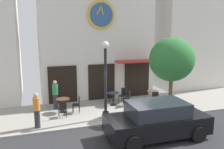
{
  "coord_description": "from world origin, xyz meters",
  "views": [
    {
      "loc": [
        -4.18,
        -10.49,
        4.54
      ],
      "look_at": [
        0.04,
        2.16,
        2.02
      ],
      "focal_mm": 38.88,
      "sensor_mm": 36.0,
      "label": 1
    }
  ],
  "objects_px": {
    "cafe_chair_mid_row": "(128,97)",
    "pedestrian_orange": "(37,110)",
    "street_tree": "(172,60)",
    "cafe_table_center": "(153,95)",
    "cafe_table_leftmost": "(113,96)",
    "parked_car_black": "(157,120)",
    "cafe_chair_near_tree": "(110,93)",
    "cafe_chair_outer": "(78,103)",
    "cafe_chair_corner": "(123,94)",
    "cafe_chair_left_end": "(62,108)",
    "pedestrian_green": "(55,94)",
    "cafe_chair_under_awning": "(155,98)",
    "street_lamp": "(105,80)",
    "cafe_table_rightmost": "(63,102)"
  },
  "relations": [
    {
      "from": "cafe_table_leftmost",
      "to": "cafe_chair_corner",
      "type": "distance_m",
      "value": 0.84
    },
    {
      "from": "cafe_chair_mid_row",
      "to": "pedestrian_orange",
      "type": "height_order",
      "value": "pedestrian_orange"
    },
    {
      "from": "cafe_table_center",
      "to": "cafe_chair_corner",
      "type": "distance_m",
      "value": 1.83
    },
    {
      "from": "cafe_chair_corner",
      "to": "cafe_table_center",
      "type": "bearing_deg",
      "value": -18.32
    },
    {
      "from": "street_lamp",
      "to": "cafe_chair_outer",
      "type": "bearing_deg",
      "value": 132.19
    },
    {
      "from": "cafe_chair_corner",
      "to": "parked_car_black",
      "type": "height_order",
      "value": "parked_car_black"
    },
    {
      "from": "cafe_table_leftmost",
      "to": "parked_car_black",
      "type": "relative_size",
      "value": 0.18
    },
    {
      "from": "pedestrian_orange",
      "to": "parked_car_black",
      "type": "distance_m",
      "value": 5.45
    },
    {
      "from": "pedestrian_orange",
      "to": "pedestrian_green",
      "type": "distance_m",
      "value": 2.72
    },
    {
      "from": "cafe_chair_under_awning",
      "to": "cafe_table_rightmost",
      "type": "bearing_deg",
      "value": 172.58
    },
    {
      "from": "cafe_chair_under_awning",
      "to": "street_tree",
      "type": "bearing_deg",
      "value": -78.87
    },
    {
      "from": "street_lamp",
      "to": "street_tree",
      "type": "distance_m",
      "value": 3.71
    },
    {
      "from": "cafe_chair_mid_row",
      "to": "cafe_chair_near_tree",
      "type": "distance_m",
      "value": 1.44
    },
    {
      "from": "street_tree",
      "to": "cafe_chair_near_tree",
      "type": "bearing_deg",
      "value": 127.75
    },
    {
      "from": "pedestrian_green",
      "to": "cafe_chair_under_awning",
      "type": "bearing_deg",
      "value": -13.98
    },
    {
      "from": "pedestrian_green",
      "to": "street_tree",
      "type": "bearing_deg",
      "value": -24.39
    },
    {
      "from": "cafe_table_rightmost",
      "to": "cafe_table_leftmost",
      "type": "xyz_separation_m",
      "value": [
        3.02,
        0.31,
        0.0
      ]
    },
    {
      "from": "street_lamp",
      "to": "pedestrian_orange",
      "type": "distance_m",
      "value": 3.54
    },
    {
      "from": "cafe_table_center",
      "to": "cafe_chair_under_awning",
      "type": "bearing_deg",
      "value": -108.77
    },
    {
      "from": "parked_car_black",
      "to": "cafe_table_rightmost",
      "type": "bearing_deg",
      "value": 126.96
    },
    {
      "from": "cafe_chair_mid_row",
      "to": "pedestrian_green",
      "type": "xyz_separation_m",
      "value": [
        -4.14,
        0.79,
        0.33
      ]
    },
    {
      "from": "pedestrian_green",
      "to": "cafe_table_leftmost",
      "type": "bearing_deg",
      "value": -6.72
    },
    {
      "from": "cafe_chair_left_end",
      "to": "pedestrian_green",
      "type": "bearing_deg",
      "value": 97.21
    },
    {
      "from": "cafe_chair_left_end",
      "to": "pedestrian_green",
      "type": "height_order",
      "value": "pedestrian_green"
    },
    {
      "from": "cafe_table_rightmost",
      "to": "cafe_chair_mid_row",
      "type": "distance_m",
      "value": 3.81
    },
    {
      "from": "cafe_table_center",
      "to": "cafe_chair_near_tree",
      "type": "bearing_deg",
      "value": 155.44
    },
    {
      "from": "street_tree",
      "to": "cafe_chair_left_end",
      "type": "distance_m",
      "value": 6.25
    },
    {
      "from": "cafe_chair_near_tree",
      "to": "cafe_chair_outer",
      "type": "bearing_deg",
      "value": -147.38
    },
    {
      "from": "cafe_table_leftmost",
      "to": "cafe_chair_under_awning",
      "type": "distance_m",
      "value": 2.47
    },
    {
      "from": "pedestrian_orange",
      "to": "parked_car_black",
      "type": "relative_size",
      "value": 0.39
    },
    {
      "from": "cafe_chair_corner",
      "to": "cafe_chair_near_tree",
      "type": "relative_size",
      "value": 1.0
    },
    {
      "from": "pedestrian_orange",
      "to": "pedestrian_green",
      "type": "bearing_deg",
      "value": 66.62
    },
    {
      "from": "street_lamp",
      "to": "cafe_chair_under_awning",
      "type": "bearing_deg",
      "value": 16.32
    },
    {
      "from": "cafe_chair_outer",
      "to": "pedestrian_green",
      "type": "bearing_deg",
      "value": 135.64
    },
    {
      "from": "cafe_chair_near_tree",
      "to": "cafe_table_center",
      "type": "bearing_deg",
      "value": -24.56
    },
    {
      "from": "street_tree",
      "to": "cafe_table_center",
      "type": "height_order",
      "value": "street_tree"
    },
    {
      "from": "cafe_table_leftmost",
      "to": "street_tree",
      "type": "bearing_deg",
      "value": -42.09
    },
    {
      "from": "cafe_table_rightmost",
      "to": "cafe_chair_mid_row",
      "type": "relative_size",
      "value": 0.86
    },
    {
      "from": "cafe_chair_corner",
      "to": "street_tree",
      "type": "bearing_deg",
      "value": -56.25
    },
    {
      "from": "cafe_chair_mid_row",
      "to": "pedestrian_orange",
      "type": "distance_m",
      "value": 5.5
    },
    {
      "from": "pedestrian_green",
      "to": "pedestrian_orange",
      "type": "bearing_deg",
      "value": -113.38
    },
    {
      "from": "street_lamp",
      "to": "cafe_chair_near_tree",
      "type": "distance_m",
      "value": 3.41
    },
    {
      "from": "street_tree",
      "to": "cafe_chair_under_awning",
      "type": "relative_size",
      "value": 4.57
    },
    {
      "from": "cafe_chair_mid_row",
      "to": "pedestrian_green",
      "type": "distance_m",
      "value": 4.23
    },
    {
      "from": "cafe_chair_under_awning",
      "to": "cafe_chair_near_tree",
      "type": "bearing_deg",
      "value": 139.35
    },
    {
      "from": "parked_car_black",
      "to": "cafe_chair_left_end",
      "type": "bearing_deg",
      "value": 134.03
    },
    {
      "from": "street_lamp",
      "to": "pedestrian_orange",
      "type": "bearing_deg",
      "value": -177.86
    },
    {
      "from": "cafe_chair_corner",
      "to": "cafe_chair_outer",
      "type": "bearing_deg",
      "value": -162.17
    },
    {
      "from": "street_tree",
      "to": "cafe_table_leftmost",
      "type": "distance_m",
      "value": 4.13
    },
    {
      "from": "street_lamp",
      "to": "cafe_chair_corner",
      "type": "height_order",
      "value": "street_lamp"
    }
  ]
}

